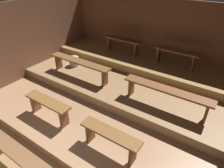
{
  "coord_description": "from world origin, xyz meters",
  "views": [
    {
      "loc": [
        2.2,
        -0.08,
        3.18
      ],
      "look_at": [
        -0.18,
        3.44,
        0.55
      ],
      "focal_mm": 31.75,
      "sensor_mm": 36.0,
      "label": 1
    }
  ],
  "objects_px": {
    "bench_middle_right": "(166,92)",
    "bench_upper_right": "(176,54)",
    "bench_lower_right": "(110,137)",
    "bench_upper_left": "(123,42)",
    "bench_middle_left": "(80,64)",
    "pail_middle": "(74,61)",
    "bench_floor_center": "(26,161)",
    "bench_lower_left": "(48,105)"
  },
  "relations": [
    {
      "from": "bench_floor_center",
      "to": "bench_upper_left",
      "type": "xyz_separation_m",
      "value": [
        -0.68,
        4.15,
        0.67
      ]
    },
    {
      "from": "bench_middle_left",
      "to": "pail_middle",
      "type": "relative_size",
      "value": 6.71
    },
    {
      "from": "bench_middle_left",
      "to": "bench_upper_right",
      "type": "xyz_separation_m",
      "value": [
        2.07,
        1.6,
        0.21
      ]
    },
    {
      "from": "bench_floor_center",
      "to": "pail_middle",
      "type": "bearing_deg",
      "value": 119.43
    },
    {
      "from": "pail_middle",
      "to": "bench_lower_right",
      "type": "bearing_deg",
      "value": -35.67
    },
    {
      "from": "bench_lower_right",
      "to": "bench_floor_center",
      "type": "bearing_deg",
      "value": -132.46
    },
    {
      "from": "bench_floor_center",
      "to": "bench_middle_right",
      "type": "distance_m",
      "value": 2.94
    },
    {
      "from": "bench_lower_right",
      "to": "bench_upper_left",
      "type": "relative_size",
      "value": 0.95
    },
    {
      "from": "bench_lower_left",
      "to": "bench_lower_right",
      "type": "height_order",
      "value": "same"
    },
    {
      "from": "bench_lower_left",
      "to": "bench_lower_right",
      "type": "xyz_separation_m",
      "value": [
        1.61,
        0.0,
        0.0
      ]
    },
    {
      "from": "bench_middle_left",
      "to": "bench_upper_left",
      "type": "bearing_deg",
      "value": 76.93
    },
    {
      "from": "bench_floor_center",
      "to": "bench_lower_left",
      "type": "relative_size",
      "value": 1.7
    },
    {
      "from": "bench_floor_center",
      "to": "bench_middle_left",
      "type": "xyz_separation_m",
      "value": [
        -1.05,
        2.55,
        0.46
      ]
    },
    {
      "from": "bench_floor_center",
      "to": "bench_upper_right",
      "type": "distance_m",
      "value": 4.32
    },
    {
      "from": "bench_lower_right",
      "to": "bench_middle_left",
      "type": "distance_m",
      "value": 2.52
    },
    {
      "from": "bench_middle_left",
      "to": "bench_upper_right",
      "type": "bearing_deg",
      "value": 37.73
    },
    {
      "from": "bench_middle_right",
      "to": "bench_upper_right",
      "type": "relative_size",
      "value": 1.58
    },
    {
      "from": "bench_lower_left",
      "to": "bench_middle_left",
      "type": "height_order",
      "value": "bench_middle_left"
    },
    {
      "from": "bench_middle_left",
      "to": "bench_upper_right",
      "type": "distance_m",
      "value": 2.62
    },
    {
      "from": "bench_middle_right",
      "to": "bench_upper_right",
      "type": "xyz_separation_m",
      "value": [
        -0.37,
        1.6,
        0.21
      ]
    },
    {
      "from": "bench_lower_right",
      "to": "bench_upper_left",
      "type": "height_order",
      "value": "bench_upper_left"
    },
    {
      "from": "bench_floor_center",
      "to": "bench_lower_right",
      "type": "xyz_separation_m",
      "value": [
        0.97,
        1.06,
        0.2
      ]
    },
    {
      "from": "bench_lower_left",
      "to": "bench_middle_right",
      "type": "distance_m",
      "value": 2.52
    },
    {
      "from": "bench_lower_left",
      "to": "bench_upper_left",
      "type": "relative_size",
      "value": 0.95
    },
    {
      "from": "bench_middle_right",
      "to": "bench_upper_right",
      "type": "distance_m",
      "value": 1.66
    },
    {
      "from": "bench_middle_left",
      "to": "pail_middle",
      "type": "distance_m",
      "value": 0.77
    },
    {
      "from": "bench_floor_center",
      "to": "pail_middle",
      "type": "height_order",
      "value": "pail_middle"
    },
    {
      "from": "bench_floor_center",
      "to": "bench_lower_right",
      "type": "distance_m",
      "value": 1.45
    },
    {
      "from": "bench_lower_right",
      "to": "bench_upper_right",
      "type": "height_order",
      "value": "bench_upper_right"
    },
    {
      "from": "bench_lower_right",
      "to": "pail_middle",
      "type": "height_order",
      "value": "pail_middle"
    },
    {
      "from": "bench_lower_right",
      "to": "pail_middle",
      "type": "distance_m",
      "value": 3.24
    },
    {
      "from": "bench_lower_right",
      "to": "bench_middle_right",
      "type": "relative_size",
      "value": 0.6
    },
    {
      "from": "pail_middle",
      "to": "bench_middle_left",
      "type": "bearing_deg",
      "value": -33.36
    },
    {
      "from": "bench_upper_right",
      "to": "pail_middle",
      "type": "height_order",
      "value": "bench_upper_right"
    },
    {
      "from": "bench_floor_center",
      "to": "bench_upper_right",
      "type": "height_order",
      "value": "bench_upper_right"
    },
    {
      "from": "bench_lower_right",
      "to": "bench_middle_right",
      "type": "height_order",
      "value": "bench_middle_right"
    },
    {
      "from": "bench_floor_center",
      "to": "bench_lower_left",
      "type": "height_order",
      "value": "bench_lower_left"
    },
    {
      "from": "bench_middle_right",
      "to": "pail_middle",
      "type": "distance_m",
      "value": 3.08
    },
    {
      "from": "bench_upper_left",
      "to": "bench_upper_right",
      "type": "distance_m",
      "value": 1.7
    },
    {
      "from": "bench_lower_left",
      "to": "bench_lower_right",
      "type": "distance_m",
      "value": 1.61
    },
    {
      "from": "bench_upper_left",
      "to": "bench_middle_left",
      "type": "bearing_deg",
      "value": -103.07
    },
    {
      "from": "bench_upper_left",
      "to": "bench_lower_right",
      "type": "bearing_deg",
      "value": -61.85
    }
  ]
}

